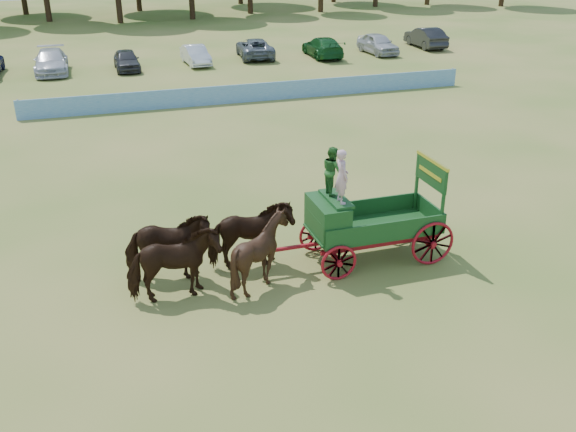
% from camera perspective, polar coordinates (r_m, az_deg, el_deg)
% --- Properties ---
extents(ground, '(160.00, 160.00, 0.00)m').
position_cam_1_polar(ground, '(22.29, 12.16, -0.87)').
color(ground, '#9C8446').
rests_on(ground, ground).
extents(horse_lead_left, '(2.53, 1.26, 2.09)m').
position_cam_1_polar(horse_lead_left, '(17.44, -10.11, -4.34)').
color(horse_lead_left, black).
rests_on(horse_lead_left, ground).
extents(horse_lead_right, '(2.63, 1.53, 2.09)m').
position_cam_1_polar(horse_lead_right, '(18.40, -10.63, -2.76)').
color(horse_lead_right, black).
rests_on(horse_lead_right, ground).
extents(horse_wheel_left, '(2.10, 1.92, 2.09)m').
position_cam_1_polar(horse_wheel_left, '(17.83, -2.48, -3.25)').
color(horse_wheel_left, black).
rests_on(horse_wheel_left, ground).
extents(horse_wheel_right, '(2.47, 1.13, 2.09)m').
position_cam_1_polar(horse_wheel_right, '(18.78, -3.38, -1.77)').
color(horse_wheel_right, black).
rests_on(horse_wheel_right, ground).
extents(farm_dray, '(5.99, 2.00, 3.72)m').
position_cam_1_polar(farm_dray, '(18.98, 5.71, 0.26)').
color(farm_dray, maroon).
rests_on(farm_dray, ground).
extents(sponsor_banner, '(26.00, 0.08, 1.05)m').
position_cam_1_polar(sponsor_banner, '(37.59, -2.80, 10.93)').
color(sponsor_banner, '#1F6CAC').
rests_on(sponsor_banner, ground).
extents(parked_cars, '(44.97, 6.62, 1.63)m').
position_cam_1_polar(parked_cars, '(48.52, -10.34, 13.94)').
color(parked_cars, silver).
rests_on(parked_cars, ground).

